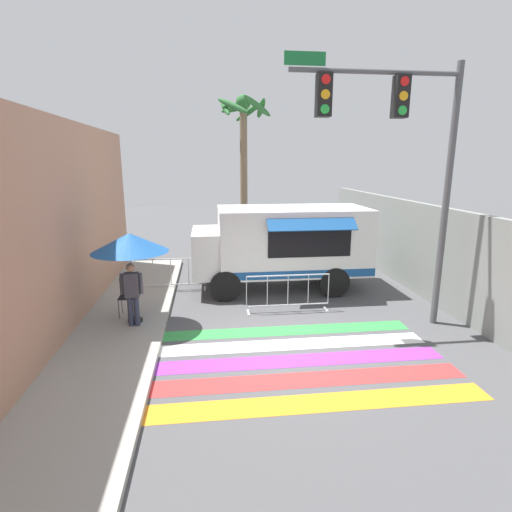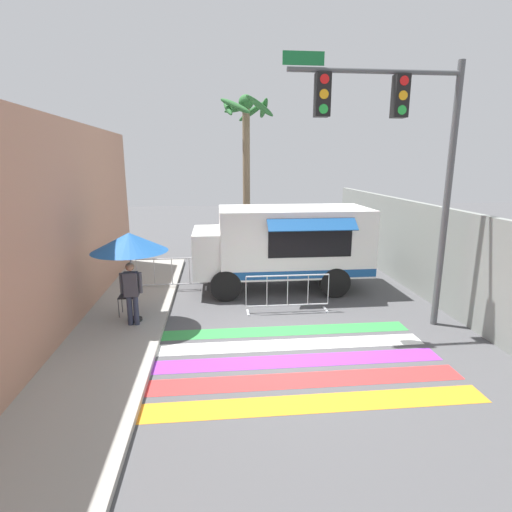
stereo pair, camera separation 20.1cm
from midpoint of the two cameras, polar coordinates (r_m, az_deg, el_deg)
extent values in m
plane|color=#4C4C4F|center=(9.28, 4.63, -12.57)|extent=(60.00, 60.00, 0.00)
cube|color=#99968E|center=(9.74, -26.47, -12.27)|extent=(4.40, 16.00, 0.13)
cube|color=tan|center=(9.05, -28.40, 2.02)|extent=(0.25, 16.00, 5.04)
cube|color=gray|center=(13.18, 23.52, 0.65)|extent=(0.20, 16.00, 2.82)
cube|color=orange|center=(7.34, 8.00, -20.19)|extent=(6.40, 0.56, 0.01)
cube|color=red|center=(7.97, 6.66, -17.23)|extent=(6.40, 0.56, 0.01)
cube|color=purple|center=(8.62, 5.55, -14.70)|extent=(6.40, 0.56, 0.01)
cube|color=white|center=(9.28, 4.62, -12.53)|extent=(6.40, 0.56, 0.01)
cube|color=green|center=(9.96, 3.83, -10.64)|extent=(6.40, 0.56, 0.01)
cube|color=white|center=(12.88, 5.78, 2.34)|extent=(4.69, 2.34, 2.05)
cube|color=white|center=(12.70, -4.69, 0.67)|extent=(1.66, 2.15, 1.38)
cube|color=#1E232D|center=(12.64, -8.25, 2.12)|extent=(0.06, 1.87, 0.53)
cube|color=black|center=(11.78, 8.25, 2.00)|extent=(2.49, 0.03, 0.92)
cube|color=#194C8C|center=(11.49, 8.59, 4.45)|extent=(2.59, 0.43, 0.31)
cube|color=#194C8C|center=(11.96, 6.80, -2.70)|extent=(4.69, 0.01, 0.24)
cylinder|color=black|center=(11.87, -3.84, -4.27)|extent=(0.93, 0.22, 0.93)
cylinder|color=black|center=(13.94, -4.15, -1.61)|extent=(0.93, 0.22, 0.93)
cylinder|color=black|center=(12.42, 11.66, -3.73)|extent=(0.93, 0.22, 0.93)
cylinder|color=black|center=(14.41, 9.14, -1.26)|extent=(0.93, 0.22, 0.93)
cylinder|color=#515456|center=(10.66, 26.07, 7.00)|extent=(0.16, 0.16, 6.24)
cylinder|color=#515456|center=(9.92, 17.33, 23.89)|extent=(3.91, 0.11, 0.11)
cube|color=black|center=(10.04, 20.49, 20.57)|extent=(0.32, 0.28, 0.90)
cylinder|color=red|center=(9.96, 21.01, 22.35)|extent=(0.20, 0.02, 0.20)
cylinder|color=#F2A519|center=(9.91, 20.86, 20.65)|extent=(0.20, 0.02, 0.20)
cylinder|color=green|center=(9.88, 20.71, 18.93)|extent=(0.20, 0.02, 0.20)
cube|color=black|center=(9.44, 10.10, 21.69)|extent=(0.32, 0.28, 0.90)
cylinder|color=red|center=(9.35, 10.44, 23.62)|extent=(0.20, 0.02, 0.20)
cylinder|color=#F2A519|center=(9.30, 10.35, 21.80)|extent=(0.20, 0.02, 0.20)
cylinder|color=green|center=(9.26, 10.27, 19.97)|extent=(0.20, 0.02, 0.20)
cube|color=#197238|center=(9.48, 7.48, 26.23)|extent=(0.90, 0.02, 0.28)
cylinder|color=black|center=(10.64, -16.37, -8.67)|extent=(0.36, 0.36, 0.06)
cylinder|color=#B2B2B7|center=(10.29, -16.77, -2.99)|extent=(0.04, 0.04, 2.25)
cone|color=#1E59A5|center=(10.08, -17.11, 1.91)|extent=(1.84, 1.84, 0.46)
cylinder|color=#4C4C51|center=(10.87, -18.52, -7.13)|extent=(0.02, 0.02, 0.49)
cylinder|color=#4C4C51|center=(10.79, -16.56, -7.14)|extent=(0.02, 0.02, 0.49)
cylinder|color=#4C4C51|center=(11.22, -18.11, -6.47)|extent=(0.02, 0.02, 0.49)
cylinder|color=#4C4C51|center=(11.14, -16.21, -6.47)|extent=(0.02, 0.02, 0.49)
cube|color=black|center=(10.92, -17.44, -5.51)|extent=(0.40, 0.40, 0.03)
cube|color=black|center=(11.02, -17.34, -3.98)|extent=(0.40, 0.03, 0.47)
cylinder|color=#2D3347|center=(10.29, -17.04, -7.45)|extent=(0.13, 0.13, 0.74)
cylinder|color=#2D3347|center=(10.26, -16.22, -7.45)|extent=(0.13, 0.13, 0.74)
cube|color=#3F3F47|center=(10.06, -16.88, -3.88)|extent=(0.34, 0.20, 0.60)
cylinder|color=#3F3F47|center=(10.10, -18.12, -3.73)|extent=(0.09, 0.09, 0.51)
cylinder|color=#3F3F47|center=(10.01, -15.66, -3.71)|extent=(0.09, 0.09, 0.51)
sphere|color=#9E7051|center=(9.95, -17.05, -1.50)|extent=(0.21, 0.21, 0.21)
cylinder|color=#B7BABF|center=(10.86, 5.11, -2.80)|extent=(2.28, 0.04, 0.04)
cylinder|color=#B7BABF|center=(11.13, 5.02, -7.00)|extent=(2.28, 0.04, 0.04)
cylinder|color=#B7BABF|center=(10.84, -0.90, -5.13)|extent=(0.02, 0.02, 0.85)
cylinder|color=#B7BABF|center=(10.90, 2.10, -5.04)|extent=(0.02, 0.02, 0.85)
cylinder|color=#B7BABF|center=(10.99, 5.06, -4.93)|extent=(0.02, 0.02, 0.85)
cylinder|color=#B7BABF|center=(11.11, 7.97, -4.81)|extent=(0.02, 0.02, 0.85)
cylinder|color=#B7BABF|center=(11.25, 10.80, -4.68)|extent=(0.02, 0.02, 0.85)
cube|color=#B7BABF|center=(11.05, -0.63, -8.08)|extent=(0.06, 0.44, 0.03)
cube|color=#B7BABF|center=(11.44, 10.43, -7.55)|extent=(0.06, 0.44, 0.03)
cylinder|color=#B7BABF|center=(12.96, -11.56, -0.38)|extent=(2.22, 0.04, 0.04)
cylinder|color=#B7BABF|center=(13.18, -11.39, -3.96)|extent=(2.22, 0.04, 0.04)
cylinder|color=#B7BABF|center=(13.22, -16.27, -2.27)|extent=(0.02, 0.02, 0.85)
cylinder|color=#B7BABF|center=(13.13, -13.89, -2.23)|extent=(0.02, 0.02, 0.85)
cylinder|color=#B7BABF|center=(13.06, -11.48, -2.19)|extent=(0.02, 0.02, 0.85)
cylinder|color=#B7BABF|center=(13.02, -9.04, -2.14)|extent=(0.02, 0.02, 0.85)
cylinder|color=#B7BABF|center=(13.00, -6.60, -2.09)|extent=(0.02, 0.02, 0.85)
cube|color=#B7BABF|center=(13.38, -15.89, -4.74)|extent=(0.06, 0.44, 0.03)
cube|color=#B7BABF|center=(13.17, -6.75, -4.61)|extent=(0.06, 0.44, 0.03)
cylinder|color=#7A664C|center=(16.92, -1.03, 10.11)|extent=(0.30, 0.30, 6.21)
sphere|color=#2D6B33|center=(17.05, -1.08, 21.10)|extent=(0.60, 0.60, 0.60)
ellipsoid|color=#2D6B33|center=(17.13, 1.48, 20.35)|extent=(0.30, 1.43, 0.79)
ellipsoid|color=#2D6B33|center=(17.66, -0.18, 19.97)|extent=(1.29, 0.81, 0.92)
ellipsoid|color=#2D6B33|center=(17.64, -2.13, 20.33)|extent=(1.36, 0.73, 0.58)
ellipsoid|color=#2D6B33|center=(16.86, -3.68, 20.37)|extent=(0.47, 1.45, 0.87)
ellipsoid|color=#2D6B33|center=(16.40, -2.62, 20.66)|extent=(1.32, 1.10, 0.82)
ellipsoid|color=#2D6B33|center=(16.46, 0.97, 20.64)|extent=(1.36, 1.17, 0.85)
camera|label=1|loc=(0.10, -89.49, 0.12)|focal=28.00mm
camera|label=2|loc=(0.10, 90.51, -0.12)|focal=28.00mm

